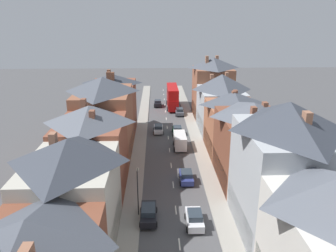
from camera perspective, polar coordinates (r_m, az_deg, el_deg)
name	(u,v)px	position (r m, az deg, el deg)	size (l,w,h in m)	color
pavement_left	(140,146)	(56.81, -4.96, -3.44)	(2.20, 104.00, 0.14)	gray
pavement_right	(198,145)	(57.18, 5.31, -3.30)	(2.20, 104.00, 0.14)	gray
centre_line_dashes	(170,150)	(54.94, 0.27, -4.21)	(0.14, 97.80, 0.01)	silver
terrace_row_left	(84,163)	(37.61, -14.40, -6.29)	(8.00, 63.56, 13.14)	#A36042
terrace_row_right	(253,143)	(43.21, 14.60, -2.94)	(8.00, 73.13, 13.78)	#935138
double_decker_bus_lead	(172,97)	(80.04, 0.78, 5.15)	(2.74, 10.80, 5.30)	#B70F0F
car_near_blue	(149,213)	(36.92, -3.41, -14.91)	(1.90, 4.43, 1.69)	black
car_parked_left_a	(177,130)	(62.08, 1.64, -0.74)	(1.90, 4.28, 1.58)	#144728
car_parked_right_a	(158,103)	(81.74, -1.80, 4.00)	(1.90, 3.81, 1.70)	black
car_mid_black	(179,111)	(74.65, 2.01, 2.57)	(1.90, 4.52, 1.60)	#4C515B
car_mid_white	(195,219)	(36.14, 4.64, -15.76)	(1.90, 3.90, 1.69)	silver
car_far_grey	(158,129)	(63.00, -1.69, -0.45)	(1.90, 4.16, 1.57)	silver
car_parked_right_b	(186,176)	(44.59, 3.20, -8.73)	(1.90, 3.92, 1.61)	navy
delivery_van	(180,140)	(55.44, 2.10, -2.53)	(2.20, 5.20, 2.41)	white
street_lamp	(138,189)	(36.57, -5.29, -10.93)	(0.20, 1.12, 5.50)	black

